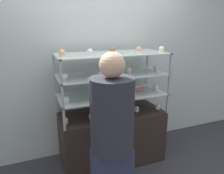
{
  "coord_description": "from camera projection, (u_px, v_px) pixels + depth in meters",
  "views": [
    {
      "loc": [
        -0.95,
        -2.39,
        1.77
      ],
      "look_at": [
        0.0,
        0.0,
        1.03
      ],
      "focal_mm": 35.0,
      "sensor_mm": 36.0,
      "label": 1
    }
  ],
  "objects": [
    {
      "name": "cupcake_2",
      "position": [
        137.0,
        109.0,
        2.8
      ],
      "size": [
        0.06,
        0.06,
        0.07
      ],
      "color": "white",
      "rests_on": "display_base"
    },
    {
      "name": "price_tag_0",
      "position": [
        105.0,
        122.0,
        2.47
      ],
      "size": [
        0.04,
        0.0,
        0.04
      ],
      "color": "white",
      "rests_on": "display_base"
    },
    {
      "name": "sheet_cake_frosted",
      "position": [
        132.0,
        88.0,
        2.84
      ],
      "size": [
        0.22,
        0.18,
        0.07
      ],
      "color": "#C66660",
      "rests_on": "display_riser_lower"
    },
    {
      "name": "display_base",
      "position": [
        112.0,
        137.0,
        2.87
      ],
      "size": [
        1.31,
        0.56,
        0.69
      ],
      "color": "black",
      "rests_on": "ground_plane"
    },
    {
      "name": "cupcake_3",
      "position": [
        158.0,
        107.0,
        2.88
      ],
      "size": [
        0.06,
        0.06,
        0.07
      ],
      "color": "beige",
      "rests_on": "display_base"
    },
    {
      "name": "cupcake_9",
      "position": [
        129.0,
        71.0,
        2.64
      ],
      "size": [
        0.06,
        0.06,
        0.08
      ],
      "color": "beige",
      "rests_on": "display_riser_middle"
    },
    {
      "name": "back_wall",
      "position": [
        101.0,
        60.0,
        2.98
      ],
      "size": [
        8.0,
        0.05,
        2.6
      ],
      "color": "#A8B2AD",
      "rests_on": "ground_plane"
    },
    {
      "name": "price_tag_2",
      "position": [
        89.0,
        80.0,
        2.27
      ],
      "size": [
        0.04,
        0.0,
        0.04
      ],
      "color": "white",
      "rests_on": "display_riser_middle"
    },
    {
      "name": "cupcake_5",
      "position": [
        101.0,
        96.0,
        2.51
      ],
      "size": [
        0.06,
        0.06,
        0.08
      ],
      "color": "beige",
      "rests_on": "display_riser_lower"
    },
    {
      "name": "customer_figure",
      "position": [
        112.0,
        138.0,
        1.86
      ],
      "size": [
        0.37,
        0.37,
        1.57
      ],
      "color": "#282D47",
      "rests_on": "ground_plane"
    },
    {
      "name": "cupcake_14",
      "position": [
        139.0,
        50.0,
        2.59
      ],
      "size": [
        0.06,
        0.06,
        0.07
      ],
      "color": "beige",
      "rests_on": "display_riser_upper"
    },
    {
      "name": "cupcake_6",
      "position": [
        156.0,
        88.0,
        2.83
      ],
      "size": [
        0.06,
        0.06,
        0.08
      ],
      "color": "beige",
      "rests_on": "display_riser_lower"
    },
    {
      "name": "display_riser_lower",
      "position": [
        112.0,
        95.0,
        2.71
      ],
      "size": [
        1.31,
        0.56,
        0.25
      ],
      "color": "#99999E",
      "rests_on": "display_base"
    },
    {
      "name": "cupcake_1",
      "position": [
        91.0,
        116.0,
        2.59
      ],
      "size": [
        0.06,
        0.06,
        0.07
      ],
      "color": "white",
      "rests_on": "display_base"
    },
    {
      "name": "cupcake_13",
      "position": [
        113.0,
        51.0,
        2.51
      ],
      "size": [
        0.06,
        0.06,
        0.07
      ],
      "color": "beige",
      "rests_on": "display_riser_upper"
    },
    {
      "name": "cupcake_11",
      "position": [
        62.0,
        53.0,
        2.3
      ],
      "size": [
        0.06,
        0.06,
        0.07
      ],
      "color": "#CCB28C",
      "rests_on": "display_riser_upper"
    },
    {
      "name": "price_tag_1",
      "position": [
        110.0,
        100.0,
        2.42
      ],
      "size": [
        0.04,
        0.0,
        0.04
      ],
      "color": "white",
      "rests_on": "display_riser_lower"
    },
    {
      "name": "price_tag_3",
      "position": [
        111.0,
        55.0,
        2.29
      ],
      "size": [
        0.04,
        0.0,
        0.04
      ],
      "color": "white",
      "rests_on": "display_riser_upper"
    },
    {
      "name": "cupcake_8",
      "position": [
        101.0,
        75.0,
        2.42
      ],
      "size": [
        0.06,
        0.06,
        0.08
      ],
      "color": "beige",
      "rests_on": "display_riser_middle"
    },
    {
      "name": "display_riser_middle",
      "position": [
        112.0,
        75.0,
        2.64
      ],
      "size": [
        1.31,
        0.56,
        0.25
      ],
      "color": "#99999E",
      "rests_on": "display_riser_lower"
    },
    {
      "name": "cupcake_0",
      "position": [
        66.0,
        121.0,
        2.46
      ],
      "size": [
        0.06,
        0.06,
        0.07
      ],
      "color": "#CCB28C",
      "rests_on": "display_base"
    },
    {
      "name": "cupcake_4",
      "position": [
        67.0,
        100.0,
        2.38
      ],
      "size": [
        0.06,
        0.06,
        0.08
      ],
      "color": "beige",
      "rests_on": "display_riser_lower"
    },
    {
      "name": "cupcake_10",
      "position": [
        156.0,
        68.0,
        2.79
      ],
      "size": [
        0.06,
        0.06,
        0.08
      ],
      "color": "beige",
      "rests_on": "display_riser_middle"
    },
    {
      "name": "display_riser_upper",
      "position": [
        112.0,
        54.0,
        2.57
      ],
      "size": [
        1.31,
        0.56,
        0.25
      ],
      "color": "#99999E",
      "rests_on": "display_riser_middle"
    },
    {
      "name": "layer_cake_centerpiece",
      "position": [
        108.0,
        109.0,
        2.77
      ],
      "size": [
        0.2,
        0.2,
        0.1
      ],
      "color": "brown",
      "rests_on": "display_base"
    },
    {
      "name": "cupcake_12",
      "position": [
        90.0,
        52.0,
        2.39
      ],
      "size": [
        0.06,
        0.06,
        0.07
      ],
      "color": "beige",
      "rests_on": "display_riser_upper"
    },
    {
      "name": "cupcake_15",
      "position": [
        161.0,
        49.0,
        2.64
      ],
      "size": [
        0.06,
        0.06,
        0.07
      ],
      "color": "beige",
      "rests_on": "display_riser_upper"
    },
    {
      "name": "cupcake_7",
      "position": [
        65.0,
        77.0,
        2.32
      ],
      "size": [
        0.06,
        0.06,
        0.08
      ],
      "color": "#CCB28C",
      "rests_on": "display_riser_middle"
    },
    {
      "name": "ground_plane",
      "position": [
        112.0,
        159.0,
        2.97
      ],
      "size": [
        20.0,
        20.0,
        0.0
      ],
      "primitive_type": "plane",
      "color": "#2D2D33"
    }
  ]
}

